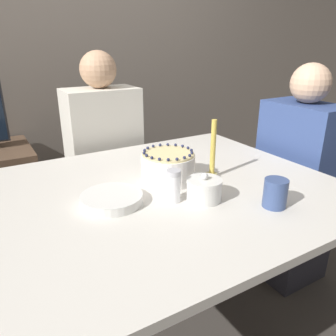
% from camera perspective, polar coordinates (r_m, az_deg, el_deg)
% --- Properties ---
extents(wall_behind, '(8.00, 0.05, 2.60)m').
position_cam_1_polar(wall_behind, '(2.46, -18.20, 20.33)').
color(wall_behind, slate).
rests_on(wall_behind, ground_plane).
extents(dining_table, '(1.30, 1.10, 0.77)m').
position_cam_1_polar(dining_table, '(1.31, -0.42, -7.87)').
color(dining_table, beige).
rests_on(dining_table, ground_plane).
extents(cake, '(0.21, 0.21, 0.13)m').
position_cam_1_polar(cake, '(1.29, 0.00, 0.17)').
color(cake, white).
rests_on(cake, dining_table).
extents(sugar_bowl, '(0.12, 0.12, 0.10)m').
position_cam_1_polar(sugar_bowl, '(1.15, 6.30, -3.75)').
color(sugar_bowl, silver).
rests_on(sugar_bowl, dining_table).
extents(sugar_shaker, '(0.05, 0.05, 0.12)m').
position_cam_1_polar(sugar_shaker, '(1.13, 1.00, -3.09)').
color(sugar_shaker, white).
rests_on(sugar_shaker, dining_table).
extents(plate_stack, '(0.22, 0.22, 0.03)m').
position_cam_1_polar(plate_stack, '(1.15, -9.77, -5.30)').
color(plate_stack, silver).
rests_on(plate_stack, dining_table).
extents(candle, '(0.05, 0.05, 0.24)m').
position_cam_1_polar(candle, '(1.33, 7.78, 2.20)').
color(candle, tan).
rests_on(candle, dining_table).
extents(cup, '(0.08, 0.08, 0.10)m').
position_cam_1_polar(cup, '(1.15, 18.18, -4.19)').
color(cup, '#384C7F').
rests_on(cup, dining_table).
extents(person_man_blue_shirt, '(0.40, 0.34, 1.25)m').
position_cam_1_polar(person_man_blue_shirt, '(1.99, -10.74, -1.35)').
color(person_man_blue_shirt, '#595960').
rests_on(person_man_blue_shirt, ground_plane).
extents(person_woman_floral, '(0.34, 0.40, 1.20)m').
position_cam_1_polar(person_woman_floral, '(1.93, 21.08, -3.92)').
color(person_woman_floral, '#2D2D38').
rests_on(person_woman_floral, ground_plane).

